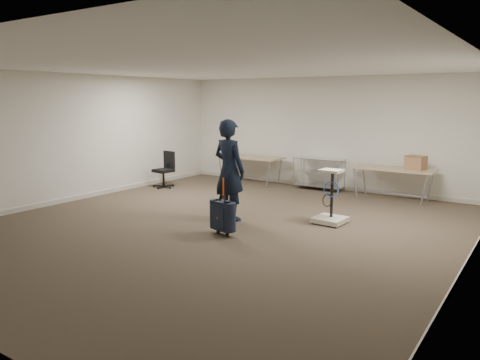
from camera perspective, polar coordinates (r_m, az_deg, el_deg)
The scene contains 10 objects.
ground at distance 8.40m, azimuth -2.50°, elevation -5.67°, with size 9.00×9.00×0.00m, color #46382A.
room_shell at distance 9.49m, azimuth 2.46°, elevation -3.53°, with size 8.00×9.00×9.00m.
folding_table_left at distance 12.52m, azimuth 1.21°, elevation 2.64°, with size 1.80×0.75×0.73m.
folding_table_right at distance 10.96m, azimuth 18.16°, elevation 1.13°, with size 1.80×0.75×0.73m.
wire_shelf at distance 11.87m, azimuth 9.60°, elevation 0.96°, with size 1.22×0.47×0.80m.
person at distance 8.69m, azimuth -1.33°, elevation 1.23°, with size 0.69×0.45×1.89m, color black.
suitcase at distance 7.80m, azimuth -2.13°, elevation -4.37°, with size 0.39×0.28×0.97m.
office_chair at distance 12.17m, azimuth -9.17°, elevation 0.42°, with size 0.56×0.56×0.92m.
equipment_cart at distance 8.70m, azimuth 10.92°, elevation -3.52°, with size 0.57×0.57×1.00m.
cardboard_box at distance 10.90m, azimuth 20.64°, elevation 2.01°, with size 0.40×0.30×0.30m, color #9D8249.
Camera 1 is at (4.81, -6.50, 2.24)m, focal length 35.00 mm.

